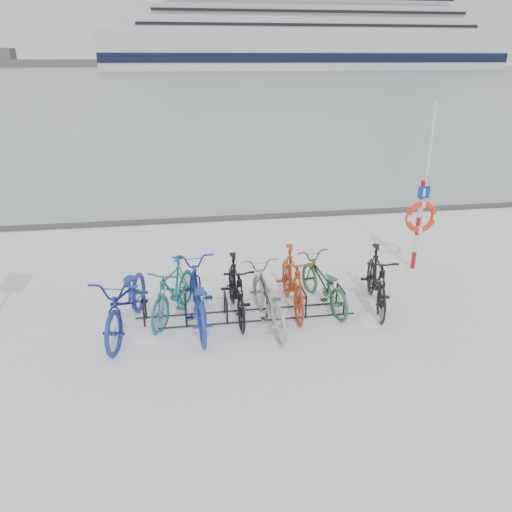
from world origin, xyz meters
name	(u,v)px	position (x,y,z in m)	size (l,w,h in m)	color
ground	(246,317)	(0.00, 0.00, 0.00)	(900.00, 900.00, 0.00)	white
ice_sheet	(175,73)	(0.00, 155.00, 0.01)	(400.00, 298.00, 0.02)	#94A1A7
quay_edge	(218,219)	(0.00, 5.90, 0.05)	(400.00, 0.25, 0.10)	#3F3F42
bike_rack	(245,308)	(0.00, 0.00, 0.18)	(4.00, 0.48, 0.46)	black
lifebuoy_station	(420,217)	(4.06, 1.59, 1.23)	(0.70, 0.22, 3.66)	#B20E13
cruise_ferry	(303,31)	(48.58, 190.57, 13.40)	(149.70, 28.21, 49.19)	silver
bike_0	(127,299)	(-2.07, -0.12, 0.59)	(0.79, 2.26, 1.19)	navy
bike_1	(173,289)	(-1.28, 0.22, 0.56)	(0.52, 1.85, 1.11)	#1F676B
bike_2	(197,295)	(-0.87, -0.10, 0.57)	(0.76, 2.17, 1.14)	#1F3699
bike_3	(236,287)	(-0.15, 0.10, 0.57)	(0.53, 1.89, 1.14)	black
bike_4	(268,297)	(0.35, -0.31, 0.53)	(0.71, 2.04, 1.07)	#9FA3A7
bike_5	(293,279)	(0.92, 0.21, 0.60)	(0.56, 1.98, 1.19)	#AC3A16
bike_6	(323,281)	(1.53, 0.26, 0.49)	(0.65, 1.86, 0.97)	#2D5C3C
bike_7	(377,278)	(2.50, 0.03, 0.59)	(0.55, 1.96, 1.18)	black
snow_drifts	(261,314)	(0.29, 0.04, 0.00)	(5.67, 1.79, 0.20)	white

